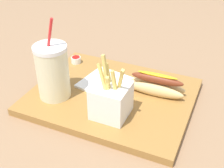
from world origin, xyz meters
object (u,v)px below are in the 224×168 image
at_px(ketchup_cup_1, 76,60).
at_px(soda_cup, 53,72).
at_px(hot_dog_1, 157,85).
at_px(napkin_stack, 105,83).
at_px(fries_basket, 111,100).

bearing_deg(ketchup_cup_1, soda_cup, -78.12).
relative_size(soda_cup, ketchup_cup_1, 7.29).
distance_m(hot_dog_1, napkin_stack, 0.15).
bearing_deg(hot_dog_1, fries_basket, -119.58).
xyz_separation_m(soda_cup, napkin_stack, (0.10, 0.11, -0.07)).
bearing_deg(soda_cup, ketchup_cup_1, 101.88).
height_order(ketchup_cup_1, napkin_stack, ketchup_cup_1).
height_order(soda_cup, napkin_stack, soda_cup).
relative_size(fries_basket, hot_dog_1, 1.07).
height_order(fries_basket, ketchup_cup_1, fries_basket).
bearing_deg(napkin_stack, ketchup_cup_1, 151.56).
distance_m(soda_cup, hot_dog_1, 0.28).
distance_m(fries_basket, ketchup_cup_1, 0.29).
height_order(fries_basket, hot_dog_1, fries_basket).
bearing_deg(napkin_stack, hot_dog_1, 5.26).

